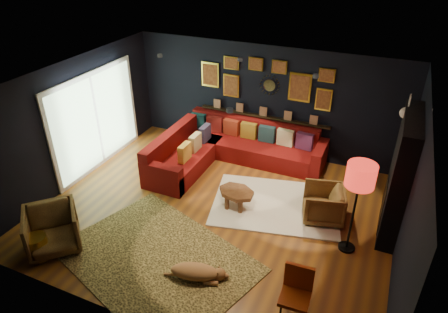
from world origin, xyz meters
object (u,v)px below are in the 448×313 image
at_px(armchair_right, 323,202).
at_px(floor_lamp, 360,179).
at_px(pouf, 189,160).
at_px(gold_stool, 38,247).
at_px(orange_chair, 297,290).
at_px(armchair_left, 52,228).
at_px(sectional, 225,149).
at_px(dog, 195,269).
at_px(coffee_table, 236,194).

relative_size(armchair_right, floor_lamp, 0.44).
bearing_deg(floor_lamp, pouf, 161.22).
distance_m(gold_stool, orange_chair, 4.27).
height_order(pouf, floor_lamp, floor_lamp).
bearing_deg(armchair_left, sectional, 22.85).
bearing_deg(pouf, orange_chair, -42.36).
xyz_separation_m(armchair_left, armchair_right, (4.05, 2.65, -0.06)).
distance_m(armchair_right, orange_chair, 2.36).
bearing_deg(orange_chair, gold_stool, -175.05).
relative_size(floor_lamp, dog, 1.62).
height_order(armchair_left, dog, armchair_left).
distance_m(sectional, orange_chair, 4.44).
xyz_separation_m(pouf, gold_stool, (-0.95, -3.57, 0.02)).
distance_m(armchair_right, dog, 2.77).
distance_m(coffee_table, pouf, 1.85).
relative_size(armchair_left, floor_lamp, 0.50).
bearing_deg(orange_chair, floor_lamp, 71.23).
height_order(coffee_table, gold_stool, gold_stool).
height_order(orange_chair, dog, orange_chair).
relative_size(sectional, coffee_table, 4.00).
relative_size(pouf, dog, 0.48).
distance_m(pouf, orange_chair, 4.43).
bearing_deg(floor_lamp, armchair_right, 131.39).
distance_m(pouf, dog, 3.37).
xyz_separation_m(coffee_table, armchair_left, (-2.43, -2.30, 0.09)).
bearing_deg(armchair_right, coffee_table, -91.89).
bearing_deg(armchair_left, pouf, 29.23).
bearing_deg(orange_chair, pouf, 134.57).
bearing_deg(pouf, coffee_table, -32.14).
distance_m(floor_lamp, dog, 2.95).
xyz_separation_m(sectional, coffee_table, (0.93, -1.56, 0.01)).
bearing_deg(floor_lamp, armchair_left, -156.61).
relative_size(sectional, pouf, 6.73).
bearing_deg(dog, gold_stool, 178.48).
relative_size(sectional, orange_chair, 3.93).
distance_m(armchair_left, orange_chair, 4.16).
distance_m(coffee_table, armchair_left, 3.35).
distance_m(armchair_right, gold_stool, 5.08).
bearing_deg(pouf, floor_lamp, -18.78).
bearing_deg(armchair_right, sectional, -129.71).
bearing_deg(pouf, armchair_left, -104.98).
xyz_separation_m(gold_stool, dog, (2.61, 0.64, -0.04)).
distance_m(gold_stool, floor_lamp, 5.37).
height_order(armchair_left, floor_lamp, floor_lamp).
height_order(sectional, orange_chair, orange_chair).
bearing_deg(floor_lamp, gold_stool, -153.92).
xyz_separation_m(sectional, floor_lamp, (3.11, -1.86, 1.11)).
height_order(armchair_left, orange_chair, orange_chair).
bearing_deg(dog, armchair_right, 41.30).
bearing_deg(floor_lamp, orange_chair, -105.70).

